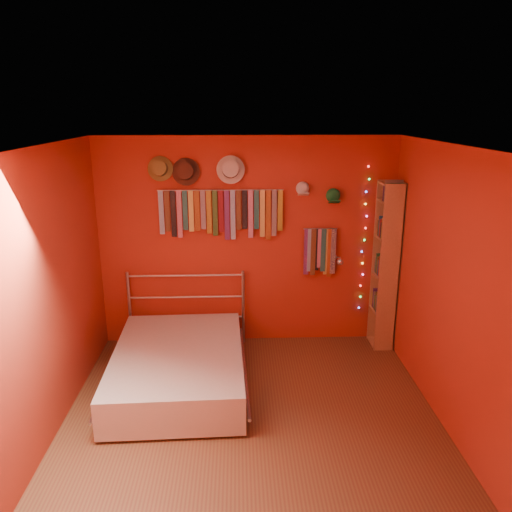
{
  "coord_description": "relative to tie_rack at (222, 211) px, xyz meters",
  "views": [
    {
      "loc": [
        -0.11,
        -3.98,
        2.8
      ],
      "look_at": [
        0.07,
        0.9,
        1.34
      ],
      "focal_mm": 35.0,
      "sensor_mm": 36.0,
      "label": 1
    }
  ],
  "objects": [
    {
      "name": "fedora_white",
      "position": [
        0.11,
        -0.03,
        0.49
      ],
      "size": [
        0.32,
        0.17,
        0.32
      ],
      "rotation": [
        1.36,
        0.0,
        0.0
      ],
      "color": "beige",
      "rests_on": "back_wall"
    },
    {
      "name": "right_wall",
      "position": [
        2.05,
        -1.68,
        -0.4
      ],
      "size": [
        0.02,
        3.5,
        2.5
      ],
      "primitive_type": "cube",
      "color": "#AE3A1C",
      "rests_on": "ground"
    },
    {
      "name": "bookshelf",
      "position": [
        1.95,
        -0.15,
        -0.63
      ],
      "size": [
        0.25,
        0.34,
        2.0
      ],
      "color": "#956443",
      "rests_on": "ground"
    },
    {
      "name": "bed",
      "position": [
        -0.44,
        -1.01,
        -1.43
      ],
      "size": [
        1.46,
        1.95,
        0.93
      ],
      "rotation": [
        0.0,
        0.0,
        0.03
      ],
      "color": "#A8A8AD",
      "rests_on": "ground"
    },
    {
      "name": "back_wall",
      "position": [
        0.3,
        0.07,
        -0.4
      ],
      "size": [
        3.5,
        0.02,
        2.5
      ],
      "primitive_type": "cube",
      "color": "#AE3A1C",
      "rests_on": "ground"
    },
    {
      "name": "ceiling",
      "position": [
        0.3,
        -1.68,
        0.85
      ],
      "size": [
        3.5,
        3.5,
        0.02
      ],
      "primitive_type": "cube",
      "color": "white",
      "rests_on": "back_wall"
    },
    {
      "name": "cap_green",
      "position": [
        1.29,
        0.01,
        0.17
      ],
      "size": [
        0.17,
        0.22,
        0.17
      ],
      "color": "#1A7733",
      "rests_on": "back_wall"
    },
    {
      "name": "fedora_olive",
      "position": [
        -0.68,
        -0.03,
        0.5
      ],
      "size": [
        0.28,
        0.15,
        0.28
      ],
      "rotation": [
        1.36,
        0.0,
        0.0
      ],
      "color": "olive",
      "rests_on": "back_wall"
    },
    {
      "name": "fairy_lights",
      "position": [
        1.69,
        0.03,
        -0.36
      ],
      "size": [
        0.06,
        0.02,
        1.76
      ],
      "color": "#FF3333",
      "rests_on": "back_wall"
    },
    {
      "name": "small_tie_rack",
      "position": [
        1.16,
        -0.0,
        -0.48
      ],
      "size": [
        0.4,
        0.03,
        0.6
      ],
      "color": "#A8A8AD",
      "rests_on": "back_wall"
    },
    {
      "name": "reading_lamp",
      "position": [
        1.36,
        -0.19,
        -0.56
      ],
      "size": [
        0.08,
        0.33,
        0.1
      ],
      "color": "#A8A8AD",
      "rests_on": "back_wall"
    },
    {
      "name": "fedora_brown",
      "position": [
        -0.39,
        -0.03,
        0.47
      ],
      "size": [
        0.31,
        0.17,
        0.31
      ],
      "rotation": [
        1.36,
        0.0,
        0.0
      ],
      "color": "#422217",
      "rests_on": "back_wall"
    },
    {
      "name": "tie_rack",
      "position": [
        0.0,
        0.0,
        0.0
      ],
      "size": [
        1.45,
        0.03,
        0.59
      ],
      "color": "#A8A8AD",
      "rests_on": "back_wall"
    },
    {
      "name": "cap_white",
      "position": [
        0.93,
        0.01,
        0.26
      ],
      "size": [
        0.17,
        0.21,
        0.17
      ],
      "color": "silver",
      "rests_on": "back_wall"
    },
    {
      "name": "left_wall",
      "position": [
        -1.45,
        -1.68,
        -0.4
      ],
      "size": [
        0.02,
        3.5,
        2.5
      ],
      "primitive_type": "cube",
      "color": "#AE3A1C",
      "rests_on": "ground"
    },
    {
      "name": "ground",
      "position": [
        0.3,
        -1.68,
        -1.65
      ],
      "size": [
        3.5,
        3.5,
        0.0
      ],
      "primitive_type": "plane",
      "color": "brown",
      "rests_on": "ground"
    }
  ]
}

